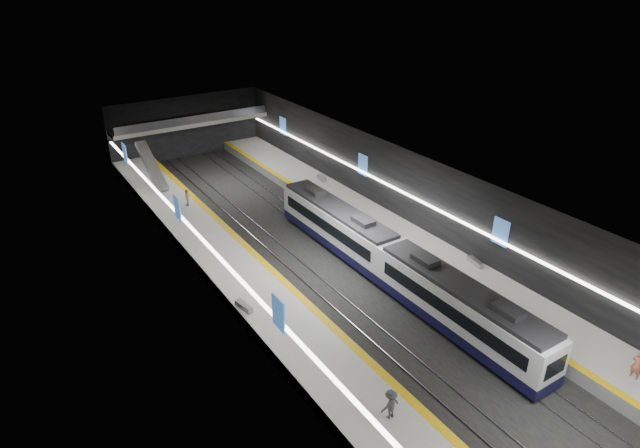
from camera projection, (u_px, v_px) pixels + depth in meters
ground at (338, 272)px, 45.09m from camera, size 70.00×70.00×0.00m
ceiling at (339, 184)px, 41.52m from camera, size 20.00×70.00×0.04m
wall_left at (224, 264)px, 38.47m from camera, size 0.04×70.00×8.00m
wall_right at (430, 202)px, 48.14m from camera, size 0.04×70.00×8.00m
wall_back at (187, 127)px, 69.64m from camera, size 20.00×0.04×8.00m
platform_left at (258, 294)px, 41.24m from camera, size 5.00×70.00×1.00m
tile_surface_left at (258, 288)px, 41.01m from camera, size 5.00×70.00×0.02m
tactile_strip_left at (283, 280)px, 42.07m from camera, size 0.60×70.00×0.02m
platform_right at (406, 244)px, 48.50m from camera, size 5.00×70.00×1.00m
tile_surface_right at (406, 239)px, 48.27m from camera, size 5.00×70.00×0.02m
tactile_strip_right at (387, 245)px, 47.20m from camera, size 0.60×70.00×0.02m
rails at (338, 271)px, 45.07m from camera, size 6.52×70.00×0.12m
train at (391, 260)px, 42.50m from camera, size 2.69×30.04×3.60m
ad_posters at (332, 220)px, 43.83m from camera, size 19.94×53.50×2.20m
cove_light_left at (227, 266)px, 38.65m from camera, size 0.25×68.60×0.12m
cove_light_right at (428, 205)px, 48.13m from camera, size 0.25×68.60×0.12m
mezzanine_bridge at (191, 123)px, 67.61m from camera, size 20.00×3.00×1.50m
escalator at (152, 166)px, 59.73m from camera, size 1.20×7.50×3.92m
bench_left_far at (244, 306)px, 38.59m from camera, size 0.75×1.74×0.41m
bench_right_near at (475, 262)px, 44.22m from camera, size 0.75×1.74×0.41m
bench_right_far at (321, 178)px, 60.91m from camera, size 0.80×1.76×0.42m
passenger_right_a at (637, 365)px, 31.91m from camera, size 0.59×0.78×1.93m
passenger_left_a at (187, 197)px, 54.42m from camera, size 0.60×1.08×1.74m
passenger_left_b at (391, 404)px, 29.14m from camera, size 1.22×0.73×1.86m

